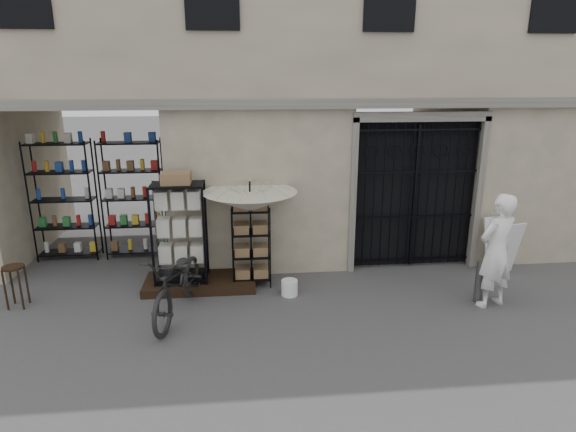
{
  "coord_description": "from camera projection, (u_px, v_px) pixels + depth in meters",
  "views": [
    {
      "loc": [
        -1.6,
        -6.68,
        3.75
      ],
      "look_at": [
        -0.8,
        1.4,
        1.35
      ],
      "focal_mm": 30.0,
      "sensor_mm": 36.0,
      "label": 1
    }
  ],
  "objects": [
    {
      "name": "ground",
      "position": [
        347.0,
        321.0,
        7.59
      ],
      "size": [
        80.0,
        80.0,
        0.0
      ],
      "primitive_type": "plane",
      "color": "#252528",
      "rests_on": "ground"
    },
    {
      "name": "main_building",
      "position": [
        314.0,
        37.0,
        10.13
      ],
      "size": [
        14.0,
        4.0,
        9.0
      ],
      "primitive_type": "cube",
      "color": "tan",
      "rests_on": "ground"
    },
    {
      "name": "shop_recess",
      "position": [
        93.0,
        194.0,
        9.41
      ],
      "size": [
        3.0,
        1.7,
        3.0
      ],
      "primitive_type": "cube",
      "color": "black",
      "rests_on": "ground"
    },
    {
      "name": "shop_shelving",
      "position": [
        99.0,
        200.0,
        9.95
      ],
      "size": [
        2.7,
        0.5,
        2.5
      ],
      "primitive_type": "cube",
      "color": "black",
      "rests_on": "ground"
    },
    {
      "name": "iron_gate",
      "position": [
        412.0,
        193.0,
        9.5
      ],
      "size": [
        2.5,
        0.21,
        3.0
      ],
      "color": "black",
      "rests_on": "ground"
    },
    {
      "name": "step_platform",
      "position": [
        201.0,
        283.0,
        8.82
      ],
      "size": [
        2.0,
        0.9,
        0.15
      ],
      "primitive_type": "cube",
      "color": "black",
      "rests_on": "ground"
    },
    {
      "name": "display_cabinet",
      "position": [
        180.0,
        238.0,
        8.55
      ],
      "size": [
        0.94,
        0.63,
        1.93
      ],
      "rotation": [
        0.0,
        0.0,
        0.09
      ],
      "color": "black",
      "rests_on": "step_platform"
    },
    {
      "name": "wire_rack",
      "position": [
        251.0,
        246.0,
        8.76
      ],
      "size": [
        0.74,
        0.59,
        1.52
      ],
      "rotation": [
        0.0,
        0.0,
        -0.18
      ],
      "color": "black",
      "rests_on": "ground"
    },
    {
      "name": "market_umbrella",
      "position": [
        250.0,
        196.0,
        8.41
      ],
      "size": [
        1.66,
        1.68,
        2.36
      ],
      "rotation": [
        0.0,
        0.0,
        -0.16
      ],
      "color": "black",
      "rests_on": "ground"
    },
    {
      "name": "white_bucket",
      "position": [
        289.0,
        288.0,
        8.46
      ],
      "size": [
        0.38,
        0.38,
        0.28
      ],
      "primitive_type": "cylinder",
      "rotation": [
        0.0,
        0.0,
        0.4
      ],
      "color": "white",
      "rests_on": "ground"
    },
    {
      "name": "bicycle",
      "position": [
        181.0,
        314.0,
        7.83
      ],
      "size": [
        0.95,
        1.24,
        2.11
      ],
      "primitive_type": "imported",
      "rotation": [
        0.0,
        0.0,
        -0.21
      ],
      "color": "black",
      "rests_on": "ground"
    },
    {
      "name": "wooden_stool",
      "position": [
        16.0,
        285.0,
        7.98
      ],
      "size": [
        0.44,
        0.44,
        0.72
      ],
      "rotation": [
        0.0,
        0.0,
        -0.34
      ],
      "color": "black",
      "rests_on": "ground"
    },
    {
      "name": "steel_bollard",
      "position": [
        479.0,
        281.0,
        8.15
      ],
      "size": [
        0.18,
        0.18,
        0.75
      ],
      "primitive_type": "cylinder",
      "rotation": [
        0.0,
        0.0,
        0.42
      ],
      "color": "#5B5C5E",
      "rests_on": "ground"
    },
    {
      "name": "shopkeeper",
      "position": [
        489.0,
        305.0,
        8.14
      ],
      "size": [
        1.35,
        2.06,
        0.46
      ],
      "primitive_type": "imported",
      "rotation": [
        0.0,
        0.0,
        3.5
      ],
      "color": "white",
      "rests_on": "ground"
    },
    {
      "name": "easel_sign",
      "position": [
        502.0,
        246.0,
        9.33
      ],
      "size": [
        0.63,
        0.68,
        1.05
      ],
      "rotation": [
        0.0,
        0.0,
        0.25
      ],
      "color": "silver",
      "rests_on": "ground"
    }
  ]
}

